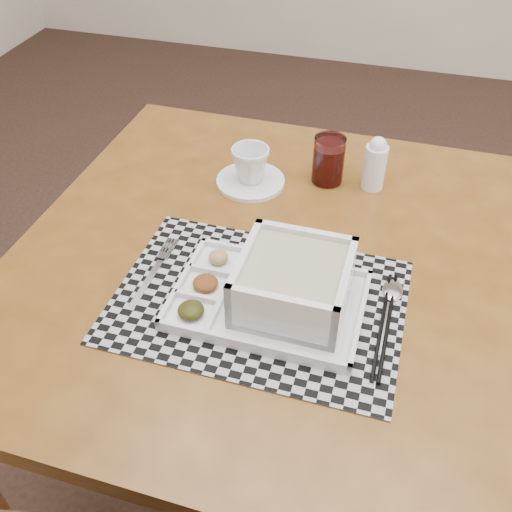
# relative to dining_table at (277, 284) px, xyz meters

# --- Properties ---
(floor) EXTENTS (5.00, 5.00, 0.00)m
(floor) POSITION_rel_dining_table_xyz_m (0.14, 0.20, -0.66)
(floor) COLOR black
(floor) RESTS_ON ground
(dining_table) EXTENTS (1.00, 1.00, 0.74)m
(dining_table) POSITION_rel_dining_table_xyz_m (0.00, 0.00, 0.00)
(dining_table) COLOR #5A3110
(dining_table) RESTS_ON ground
(placemat) EXTENTS (0.49, 0.35, 0.00)m
(placemat) POSITION_rel_dining_table_xyz_m (-0.00, -0.13, 0.08)
(placemat) COLOR #9E9EA5
(placemat) RESTS_ON dining_table
(serving_tray) EXTENTS (0.32, 0.22, 0.10)m
(serving_tray) POSITION_rel_dining_table_xyz_m (0.04, -0.12, 0.12)
(serving_tray) COLOR white
(serving_tray) RESTS_ON placemat
(fork) EXTENTS (0.02, 0.19, 0.00)m
(fork) POSITION_rel_dining_table_xyz_m (-0.20, -0.10, 0.08)
(fork) COLOR silver
(fork) RESTS_ON placemat
(spoon) EXTENTS (0.04, 0.18, 0.01)m
(spoon) POSITION_rel_dining_table_xyz_m (0.22, -0.05, 0.08)
(spoon) COLOR silver
(spoon) RESTS_ON placemat
(chopsticks) EXTENTS (0.02, 0.24, 0.01)m
(chopsticks) POSITION_rel_dining_table_xyz_m (0.21, -0.12, 0.08)
(chopsticks) COLOR black
(chopsticks) RESTS_ON placemat
(saucer) EXTENTS (0.15, 0.15, 0.01)m
(saucer) POSITION_rel_dining_table_xyz_m (-0.12, 0.21, 0.08)
(saucer) COLOR white
(saucer) RESTS_ON dining_table
(cup) EXTENTS (0.11, 0.11, 0.08)m
(cup) POSITION_rel_dining_table_xyz_m (-0.12, 0.21, 0.12)
(cup) COLOR white
(cup) RESTS_ON saucer
(juice_glass) EXTENTS (0.07, 0.07, 0.11)m
(juice_glass) POSITION_rel_dining_table_xyz_m (0.04, 0.27, 0.13)
(juice_glass) COLOR white
(juice_glass) RESTS_ON dining_table
(creamer_bottle) EXTENTS (0.05, 0.05, 0.12)m
(creamer_bottle) POSITION_rel_dining_table_xyz_m (0.14, 0.27, 0.13)
(creamer_bottle) COLOR white
(creamer_bottle) RESTS_ON dining_table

